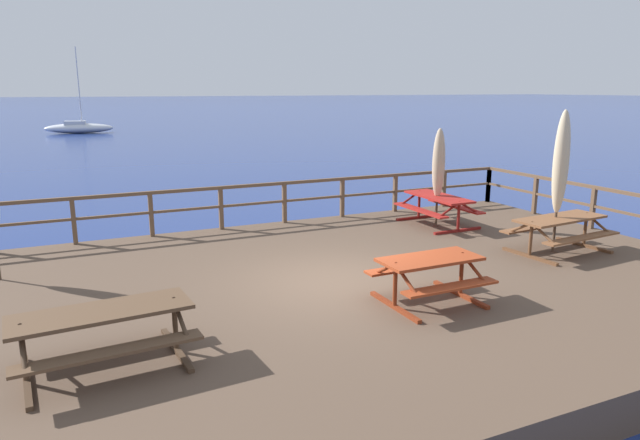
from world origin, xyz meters
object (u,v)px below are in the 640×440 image
picnic_table_back_right (438,204)px  picnic_table_mid_centre (560,226)px  patio_umbrella_short_front (561,163)px  picnic_table_mid_right (430,270)px  picnic_table_mid_left (103,325)px  patio_umbrella_tall_back_left (439,164)px  sailboat_distant (79,128)px

picnic_table_back_right → picnic_table_mid_centre: bearing=-74.9°
picnic_table_mid_centre → patio_umbrella_short_front: bearing=139.6°
picnic_table_mid_right → patio_umbrella_short_front: (4.22, 1.37, 1.38)m
picnic_table_mid_left → patio_umbrella_tall_back_left: bearing=28.9°
picnic_table_back_right → sailboat_distant: size_ratio=0.26×
patio_umbrella_short_front → sailboat_distant: 49.72m
picnic_table_mid_right → patio_umbrella_tall_back_left: patio_umbrella_tall_back_left is taller
picnic_table_mid_centre → picnic_table_mid_right: bearing=-163.0°
picnic_table_mid_left → patio_umbrella_short_front: size_ratio=0.74×
picnic_table_mid_centre → picnic_table_mid_left: bearing=-171.0°
picnic_table_mid_right → patio_umbrella_tall_back_left: 5.76m
picnic_table_mid_right → sailboat_distant: bearing=93.7°
picnic_table_back_right → sailboat_distant: 46.50m
picnic_table_mid_right → sailboat_distant: 50.60m
picnic_table_mid_right → picnic_table_back_right: same height
patio_umbrella_tall_back_left → picnic_table_back_right: bearing=-81.0°
picnic_table_mid_centre → picnic_table_back_right: size_ratio=1.09×
picnic_table_mid_right → patio_umbrella_tall_back_left: (3.43, 4.52, 1.03)m
picnic_table_mid_right → patio_umbrella_tall_back_left: size_ratio=0.68×
patio_umbrella_tall_back_left → sailboat_distant: (-6.67, 45.97, -1.67)m
picnic_table_mid_right → picnic_table_back_right: (3.44, 4.47, 0.01)m
patio_umbrella_short_front → sailboat_distant: sailboat_distant is taller
patio_umbrella_tall_back_left → picnic_table_mid_centre: bearing=-75.0°
picnic_table_mid_centre → picnic_table_mid_left: size_ratio=0.99×
patio_umbrella_short_front → patio_umbrella_tall_back_left: (-0.79, 3.15, -0.35)m
picnic_table_mid_left → patio_umbrella_tall_back_left: size_ratio=0.91×
picnic_table_mid_centre → sailboat_distant: size_ratio=0.29×
sailboat_distant → picnic_table_back_right: bearing=-81.7°
picnic_table_mid_centre → patio_umbrella_tall_back_left: size_ratio=0.90×
picnic_table_mid_right → picnic_table_mid_left: bearing=-178.1°
picnic_table_mid_left → patio_umbrella_tall_back_left: 9.73m
patio_umbrella_tall_back_left → sailboat_distant: size_ratio=0.32×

